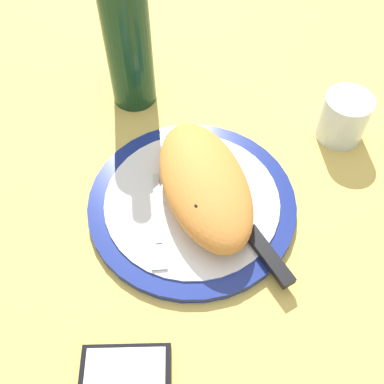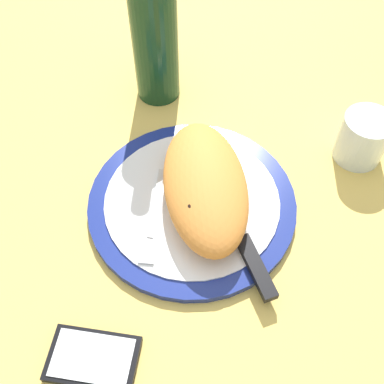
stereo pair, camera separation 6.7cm
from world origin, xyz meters
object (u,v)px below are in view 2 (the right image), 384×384
(calzone, at_px, (205,187))
(wine_bottle, at_px, (154,34))
(water_glass, at_px, (362,140))
(plate, at_px, (192,203))
(knife, at_px, (247,250))
(smartphone, at_px, (93,358))
(fork, at_px, (153,223))

(calzone, xyz_separation_m, wine_bottle, (-0.26, -0.05, 0.07))
(calzone, xyz_separation_m, water_glass, (-0.07, 0.26, -0.01))
(plate, xyz_separation_m, knife, (0.10, 0.06, 0.01))
(wine_bottle, bearing_deg, calzone, 10.14)
(water_glass, bearing_deg, wine_bottle, -122.00)
(plate, xyz_separation_m, water_glass, (-0.07, 0.28, 0.03))
(calzone, bearing_deg, smartphone, -39.15)
(smartphone, distance_m, wine_bottle, 0.50)
(calzone, distance_m, knife, 0.11)
(calzone, height_order, knife, calzone)
(calzone, bearing_deg, wine_bottle, -169.86)
(plate, relative_size, fork, 1.92)
(smartphone, height_order, water_glass, water_glass)
(plate, relative_size, smartphone, 2.51)
(fork, bearing_deg, calzone, 111.03)
(smartphone, bearing_deg, water_glass, 122.58)
(knife, bearing_deg, water_glass, 126.58)
(smartphone, bearing_deg, wine_bottle, 165.29)
(plate, relative_size, water_glass, 3.87)
(knife, xyz_separation_m, water_glass, (-0.16, 0.22, 0.01))
(calzone, relative_size, water_glass, 2.95)
(smartphone, bearing_deg, calzone, 140.85)
(knife, relative_size, smartphone, 1.77)
(fork, distance_m, wine_bottle, 0.31)
(plate, bearing_deg, wine_bottle, -173.91)
(plate, distance_m, water_glass, 0.29)
(knife, height_order, water_glass, water_glass)
(calzone, bearing_deg, plate, -97.76)
(water_glass, bearing_deg, calzone, -75.55)
(knife, bearing_deg, calzone, -154.19)
(plate, height_order, fork, fork)
(calzone, bearing_deg, fork, -68.97)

